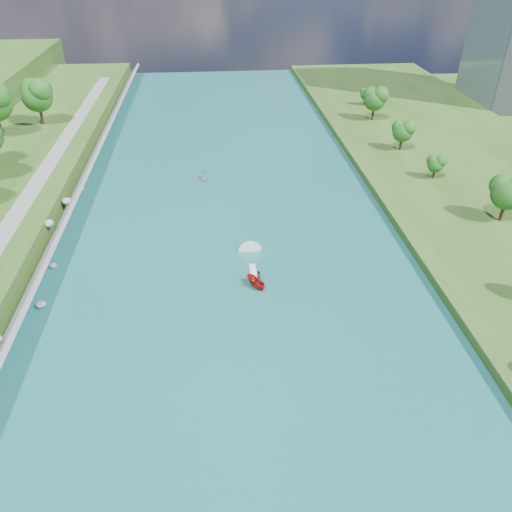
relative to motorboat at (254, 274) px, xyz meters
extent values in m
plane|color=#2D5119|center=(-3.50, -17.14, -0.69)|extent=(260.00, 260.00, 0.00)
cube|color=#19605F|center=(-3.50, 2.86, -0.64)|extent=(55.00, 240.00, 0.10)
cube|color=slate|center=(-29.35, 2.86, 1.11)|extent=(3.54, 236.00, 4.05)
ellipsoid|color=gray|center=(-27.96, -3.86, -0.19)|extent=(1.29, 1.33, 0.73)
ellipsoid|color=gray|center=(-28.55, 5.10, -0.22)|extent=(1.08, 0.96, 0.78)
ellipsoid|color=gray|center=(-30.66, 13.29, 2.28)|extent=(1.57, 1.68, 1.10)
ellipsoid|color=gray|center=(-30.10, 22.39, 1.52)|extent=(1.52, 1.63, 1.05)
ellipsoid|color=gray|center=(-29.13, 28.98, 0.62)|extent=(1.12, 1.00, 0.84)
ellipsoid|color=gray|center=(-29.06, 38.42, 1.10)|extent=(0.97, 0.84, 0.60)
ellipsoid|color=#184C14|center=(-43.24, 60.22, 8.86)|extent=(7.26, 7.26, 12.11)
ellipsoid|color=#184C14|center=(40.81, 10.20, 5.40)|extent=(5.51, 5.51, 9.18)
ellipsoid|color=#184C14|center=(36.41, 27.01, 3.55)|extent=(3.29, 3.29, 5.49)
ellipsoid|color=#184C14|center=(35.09, 41.89, 4.58)|extent=(4.53, 4.53, 7.55)
ellipsoid|color=#184C14|center=(35.05, 62.19, 5.56)|extent=(5.70, 5.70, 9.51)
ellipsoid|color=#184C14|center=(36.66, 74.57, 3.54)|extent=(3.28, 3.28, 5.46)
imported|color=red|center=(-0.03, -2.05, 0.09)|extent=(3.03, 3.69, 1.36)
imported|color=#66605B|center=(-0.43, -2.45, 0.63)|extent=(0.69, 0.50, 1.75)
imported|color=#66605B|center=(0.47, -1.55, 0.63)|extent=(1.08, 1.06, 1.75)
cube|color=white|center=(-0.03, 0.95, -0.56)|extent=(0.90, 5.00, 0.06)
imported|color=#9A9CA3|center=(-6.91, 33.70, -0.30)|extent=(2.74, 3.32, 0.60)
imported|color=#66605B|center=(-6.91, 33.70, 0.38)|extent=(0.75, 0.52, 1.46)
camera|label=1|loc=(-5.09, -56.47, 40.01)|focal=35.00mm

